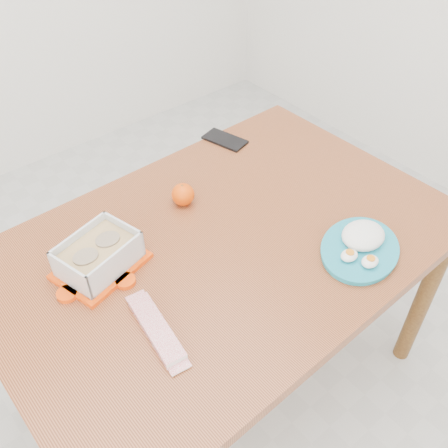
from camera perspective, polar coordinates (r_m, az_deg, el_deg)
ground at (r=2.07m, az=-2.16°, el=-15.79°), size 3.50×3.50×0.00m
dining_table at (r=1.51m, az=0.00°, el=-4.08°), size 1.37×0.93×0.75m
food_container at (r=1.37m, az=-14.13°, el=-3.52°), size 0.27×0.23×0.10m
orange_fruit at (r=1.55m, az=-4.72°, el=3.39°), size 0.07×0.07×0.07m
rice_plate at (r=1.45m, az=15.42°, el=-2.14°), size 0.34×0.34×0.07m
candy_bar at (r=1.24m, az=-7.75°, el=-11.77°), size 0.08×0.22×0.02m
smartphone at (r=1.85m, az=0.11°, el=9.60°), size 0.12×0.17×0.01m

